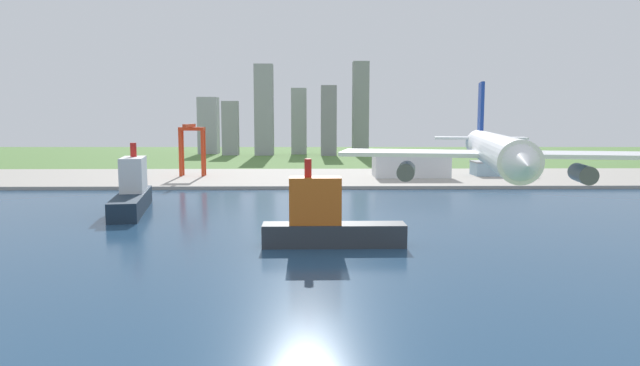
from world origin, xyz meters
name	(u,v)px	position (x,y,z in m)	size (l,w,h in m)	color
ground_plane	(346,220)	(0.00, 300.00, 0.00)	(2400.00, 2400.00, 0.00)	#537D3B
water_bay	(356,246)	(0.00, 240.00, 0.07)	(840.00, 360.00, 0.15)	navy
industrial_pier	(332,178)	(0.00, 490.00, 1.25)	(840.00, 140.00, 2.50)	#A59F95
airplane_landing	(494,151)	(4.47, 86.01, 46.63)	(38.73, 45.74, 13.17)	white
cargo_ship	(132,192)	(-115.33, 329.40, 10.46)	(27.31, 77.67, 36.54)	#192838
container_barge	(327,221)	(-11.55, 239.89, 10.02)	(56.45, 11.88, 34.62)	#2D3338
port_crane_red	(192,140)	(-116.04, 493.68, 32.61)	(20.66, 38.87, 43.12)	red
warehouse_main	(411,164)	(64.33, 486.02, 13.22)	(61.84, 30.88, 21.39)	white
warehouse_annex	(500,168)	(141.73, 496.16, 8.49)	(46.36, 22.71, 11.93)	#99BCD1
distant_skyline	(288,118)	(-49.51, 812.92, 50.85)	(237.27, 66.11, 126.59)	#A2A1AE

